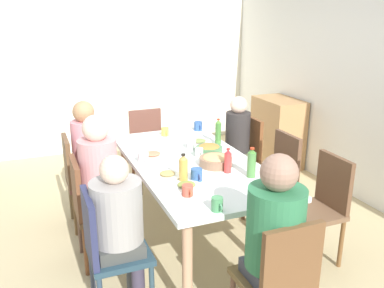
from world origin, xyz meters
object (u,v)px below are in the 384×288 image
object	(u,v)px
dining_table	(192,169)
plate_1	(153,155)
chair_1	(243,153)
plate_3	(187,186)
bowl_0	(216,160)
cup_6	(143,158)
cup_4	(165,132)
bottle_3	(228,161)
chair_6	(322,203)
person_1	(236,140)
chair_0	(107,247)
person_4	(274,233)
chair_4	(280,278)
cup_5	(217,204)
chair_7	(277,174)
plate_0	(168,175)
person_0	(119,220)
cup_7	(188,190)
chair_5	(91,205)
side_cabinet	(277,132)
cup_0	(192,144)
cup_2	(199,153)
bottle_2	(183,169)
person_2	(88,154)
bowl_1	(209,149)
cup_1	(198,126)
plate_2	(199,142)
cup_3	(197,175)
chair_3	(148,144)
person_5	(100,177)
chair_2	(80,176)

from	to	relation	value
dining_table	plate_1	xyz separation A→B (m)	(-0.23, -0.28, 0.09)
chair_1	plate_3	world-z (taller)	chair_1
bowl_0	cup_6	distance (m)	0.61
cup_4	bottle_3	size ratio (longest dim) A/B	0.55
chair_6	person_1	bearing A→B (deg)	-175.92
chair_0	person_1	xyz separation A→B (m)	(-1.31, 1.65, 0.16)
person_4	chair_4	bearing A→B (deg)	0.00
plate_1	cup_5	distance (m)	1.15
chair_7	plate_0	world-z (taller)	chair_7
person_0	cup_7	distance (m)	0.51
chair_5	cup_5	distance (m)	1.18
chair_0	side_cabinet	bearing A→B (deg)	127.49
plate_0	cup_0	xyz separation A→B (m)	(-0.55, 0.42, 0.03)
cup_2	bottle_2	bearing A→B (deg)	-35.16
chair_4	plate_3	size ratio (longest dim) A/B	3.80
person_2	bowl_1	size ratio (longest dim) A/B	5.29
cup_1	cup_5	size ratio (longest dim) A/B	1.11
person_1	cup_1	bearing A→B (deg)	-116.95
chair_0	plate_2	bearing A→B (deg)	134.03
chair_1	person_4	xyz separation A→B (m)	(1.93, -0.87, 0.25)
person_1	bowl_1	world-z (taller)	person_1
plate_1	cup_6	size ratio (longest dim) A/B	2.03
bowl_1	cup_6	size ratio (longest dim) A/B	1.85
chair_4	plate_1	distance (m)	1.64
person_0	plate_0	size ratio (longest dim) A/B	5.28
chair_7	chair_5	bearing A→B (deg)	-90.00
plate_3	cup_1	size ratio (longest dim) A/B	1.91
cup_3	chair_3	bearing A→B (deg)	175.79
cup_1	cup_2	distance (m)	0.85
plate_2	cup_0	size ratio (longest dim) A/B	1.94
plate_2	bottle_3	xyz separation A→B (m)	(0.77, -0.08, 0.08)
chair_3	plate_3	distance (m)	1.91
chair_5	plate_1	distance (m)	0.69
plate_0	bottle_3	bearing A→B (deg)	78.62
plate_3	bottle_2	distance (m)	0.14
chair_3	cup_1	distance (m)	0.73
bowl_0	cup_7	xyz separation A→B (m)	(0.45, -0.43, -0.01)
bowl_0	bottle_2	xyz separation A→B (m)	(0.22, -0.37, 0.06)
cup_4	side_cabinet	distance (m)	1.91
bowl_1	side_cabinet	distance (m)	2.05
chair_6	cup_4	size ratio (longest dim) A/B	8.08
chair_5	side_cabinet	world-z (taller)	same
bowl_1	cup_6	world-z (taller)	cup_6
plate_2	cup_7	distance (m)	1.19
person_5	cup_2	size ratio (longest dim) A/B	11.71
chair_1	chair_2	size ratio (longest dim) A/B	1.00
person_0	side_cabinet	world-z (taller)	person_0
plate_3	cup_7	distance (m)	0.13
cup_3	cup_7	distance (m)	0.27
plate_1	cup_0	size ratio (longest dim) A/B	2.08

